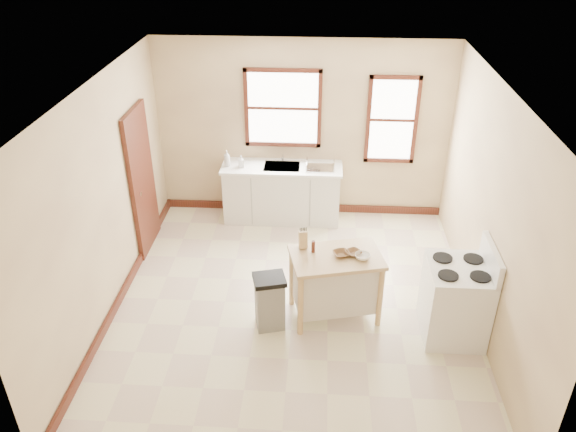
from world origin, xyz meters
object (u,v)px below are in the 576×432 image
Objects in this scene: soap_bottle_b at (241,161)px; pepper_grinder at (313,247)px; bowl_a at (341,254)px; bowl_c at (363,256)px; kitchen_island at (335,285)px; gas_stove at (457,292)px; bowl_b at (353,253)px; knife_block at (303,240)px; trash_bin at (270,302)px; dish_rack at (320,165)px; soap_bottle_a at (227,158)px.

pepper_grinder is at bearing -73.42° from soap_bottle_b.
bowl_c reaches higher than bowl_a.
bowl_c is at bearing -20.84° from kitchen_island.
bowl_a is 0.16× the size of gas_stove.
bowl_c is 1.14m from gas_stove.
bowl_c is (0.30, -0.04, 0.46)m from kitchen_island.
bowl_b is 0.99× the size of bowl_c.
bowl_a is at bearing -28.02° from knife_block.
gas_stove is (2.15, 0.02, 0.24)m from trash_bin.
soap_bottle_a is at bearing 166.67° from dish_rack.
gas_stove is at bearing -13.82° from bowl_b.
gas_stove reaches higher than soap_bottle_a.
soap_bottle_b reaches higher than bowl_c.
soap_bottle_b reaches higher than kitchen_island.
soap_bottle_a is 2.80m from trash_bin.
bowl_c is (1.73, -2.32, -0.12)m from soap_bottle_b.
dish_rack is 2.40× the size of bowl_c.
soap_bottle_b reaches higher than bowl_a.
soap_bottle_a is 1.43× the size of bowl_b.
pepper_grinder is 1.72m from gas_stove.
kitchen_island is at bearing -65.76° from soap_bottle_a.
pepper_grinder is 0.84m from trash_bin.
gas_stove reaches higher than knife_block.
soap_bottle_a is at bearing 126.65° from bowl_a.
soap_bottle_b is 2.90m from bowl_c.
dish_rack is at bearing 100.51° from bowl_b.
dish_rack is 3.04m from gas_stove.
knife_block is 1.33× the size of pepper_grinder.
knife_block is (1.03, -2.12, -0.04)m from soap_bottle_b.
pepper_grinder is at bearing 177.33° from bowl_b.
bowl_b is (0.20, 0.04, 0.46)m from kitchen_island.
bowl_a is at bearing 169.06° from bowl_c.
gas_stove reaches higher than bowl_c.
pepper_grinder reaches higher than trash_bin.
kitchen_island is 7.08× the size of pepper_grinder.
knife_block is 0.73m from bowl_c.
dish_rack is at bearing 96.85° from bowl_a.
pepper_grinder is 0.48m from bowl_b.
dish_rack is at bearing 75.74° from knife_block.
gas_stove is at bearing -22.49° from knife_block.
soap_bottle_b is at bearing 167.58° from dish_rack.
kitchen_island is (1.65, -2.30, -0.61)m from soap_bottle_a.
bowl_b is at bearing 142.31° from bowl_c.
soap_bottle_b is 0.96× the size of bowl_a.
soap_bottle_a is 2.86m from bowl_a.
pepper_grinder reaches higher than bowl_b.
dish_rack is at bearing 88.62° from pepper_grinder.
pepper_grinder reaches higher than kitchen_island.
knife_block is at bearing -75.01° from soap_bottle_b.
soap_bottle_b is (0.22, -0.02, -0.04)m from soap_bottle_a.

